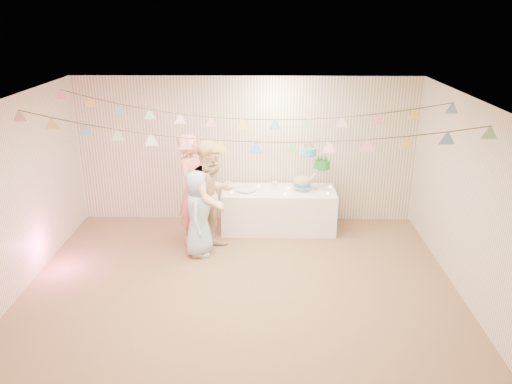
{
  "coord_description": "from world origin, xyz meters",
  "views": [
    {
      "loc": [
        0.33,
        -6.02,
        3.68
      ],
      "look_at": [
        0.2,
        0.8,
        1.15
      ],
      "focal_mm": 35.0,
      "sensor_mm": 36.0,
      "label": 1
    }
  ],
  "objects_px": {
    "person_child": "(198,213)",
    "person_adult_b": "(213,197)",
    "cake_stand": "(311,167)",
    "person_adult_a": "(193,190)",
    "table": "(278,210)"
  },
  "relations": [
    {
      "from": "table",
      "to": "person_adult_a",
      "type": "relative_size",
      "value": 1.06
    },
    {
      "from": "cake_stand",
      "to": "person_adult_b",
      "type": "distance_m",
      "value": 1.83
    },
    {
      "from": "table",
      "to": "person_adult_a",
      "type": "distance_m",
      "value": 1.59
    },
    {
      "from": "table",
      "to": "person_adult_a",
      "type": "height_order",
      "value": "person_adult_a"
    },
    {
      "from": "person_adult_a",
      "to": "person_child",
      "type": "bearing_deg",
      "value": -142.71
    },
    {
      "from": "cake_stand",
      "to": "person_adult_a",
      "type": "bearing_deg",
      "value": -163.39
    },
    {
      "from": "person_child",
      "to": "person_adult_b",
      "type": "bearing_deg",
      "value": -53.67
    },
    {
      "from": "table",
      "to": "person_adult_b",
      "type": "relative_size",
      "value": 1.07
    },
    {
      "from": "cake_stand",
      "to": "person_adult_b",
      "type": "relative_size",
      "value": 0.42
    },
    {
      "from": "table",
      "to": "person_child",
      "type": "height_order",
      "value": "person_child"
    },
    {
      "from": "person_adult_a",
      "to": "person_adult_b",
      "type": "relative_size",
      "value": 1.01
    },
    {
      "from": "cake_stand",
      "to": "person_child",
      "type": "distance_m",
      "value": 2.12
    },
    {
      "from": "person_adult_a",
      "to": "person_child",
      "type": "relative_size",
      "value": 1.33
    },
    {
      "from": "person_adult_b",
      "to": "person_child",
      "type": "xyz_separation_m",
      "value": [
        -0.22,
        -0.13,
        -0.22
      ]
    },
    {
      "from": "person_adult_a",
      "to": "person_adult_b",
      "type": "xyz_separation_m",
      "value": [
        0.35,
        -0.29,
        -0.01
      ]
    }
  ]
}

